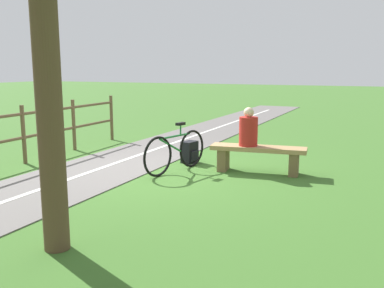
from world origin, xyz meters
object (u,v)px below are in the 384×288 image
object	(u,v)px
person_seated	(248,130)
bicycle	(176,151)
bench	(258,155)
backpack	(190,152)

from	to	relation	value
person_seated	bicycle	bearing A→B (deg)	16.03
person_seated	bench	bearing A→B (deg)	-180.00
bench	bicycle	size ratio (longest dim) A/B	1.07
bench	person_seated	world-z (taller)	person_seated
backpack	bench	bearing A→B (deg)	169.94
bench	backpack	world-z (taller)	bench
bench	bicycle	world-z (taller)	bicycle
bench	bicycle	bearing A→B (deg)	14.07
person_seated	backpack	xyz separation A→B (m)	(1.29, -0.28, -0.57)
bicycle	person_seated	bearing A→B (deg)	126.91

